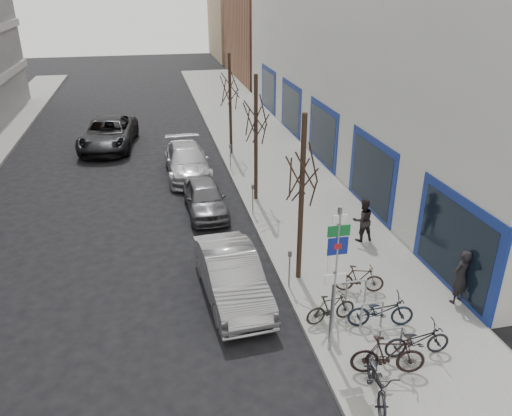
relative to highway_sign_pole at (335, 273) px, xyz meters
name	(u,v)px	position (x,y,z in m)	size (l,w,h in m)	color
ground	(238,367)	(-2.40, 0.01, -2.46)	(120.00, 120.00, 0.00)	black
sidewalk_east	(297,196)	(2.10, 10.01, -2.38)	(5.00, 70.00, 0.15)	slate
commercial_building	(484,56)	(14.60, 16.01, 2.54)	(20.00, 32.00, 10.00)	#B7B7B2
brick_building_far	(295,35)	(10.60, 40.01, 1.54)	(12.00, 14.00, 8.00)	brown
tan_building_far	(265,19)	(11.10, 55.01, 2.04)	(13.00, 12.00, 9.00)	#937A5B
highway_sign_pole	(335,273)	(0.00, 0.00, 0.00)	(0.55, 0.10, 4.20)	gray
bike_rack	(372,312)	(1.40, 0.61, -1.80)	(0.66, 2.26, 0.83)	gray
tree_near	(303,160)	(0.20, 3.51, 1.65)	(1.80, 1.80, 5.50)	black
tree_mid	(256,109)	(0.20, 10.01, 1.65)	(1.80, 1.80, 5.50)	black
tree_far	(230,81)	(0.20, 16.51, 1.65)	(1.80, 1.80, 5.50)	black
meter_front	(290,266)	(-0.25, 3.01, -1.54)	(0.10, 0.08, 1.27)	gray
meter_mid	(253,196)	(-0.25, 8.51, -1.54)	(0.10, 0.08, 1.27)	gray
meter_back	(230,154)	(-0.25, 14.01, -1.54)	(0.10, 0.08, 1.27)	gray
bike_near_left	(378,377)	(0.47, -1.75, -1.74)	(0.57, 1.88, 1.15)	black
bike_near_right	(388,355)	(1.05, -1.10, -1.75)	(0.54, 1.82, 1.11)	black
bike_mid_curb	(381,308)	(1.68, 0.65, -1.75)	(0.55, 1.83, 1.12)	black
bike_mid_inner	(331,308)	(0.41, 1.10, -1.85)	(0.45, 1.50, 0.91)	black
bike_far_curb	(418,338)	(2.07, -0.65, -1.78)	(0.52, 1.73, 1.05)	black
bike_far_inner	(359,278)	(1.77, 2.34, -1.85)	(0.45, 1.51, 0.92)	black
parked_car_front	(232,276)	(-2.04, 3.06, -1.70)	(1.60, 4.58, 1.51)	#939398
parked_car_mid	(205,197)	(-2.09, 9.39, -1.79)	(1.58, 3.93, 1.34)	#525257
parked_car_back	(187,161)	(-2.43, 13.95, -1.72)	(2.07, 5.08, 1.47)	#A6A5AB
lane_car	(108,133)	(-6.47, 19.50, -1.62)	(2.78, 6.02, 1.67)	black
pedestrian_near	(461,277)	(4.40, 1.21, -1.45)	(0.63, 0.41, 1.72)	black
pedestrian_far	(363,220)	(3.18, 5.45, -1.48)	(0.61, 0.41, 1.65)	black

